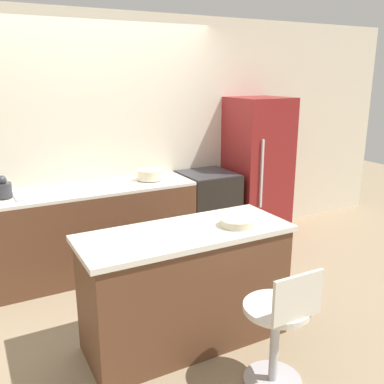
{
  "coord_description": "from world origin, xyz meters",
  "views": [
    {
      "loc": [
        -1.28,
        -3.74,
        1.99
      ],
      "look_at": [
        0.49,
        -0.43,
        0.94
      ],
      "focal_mm": 40.0,
      "sensor_mm": 36.0,
      "label": 1
    }
  ],
  "objects_px": {
    "oven_range": "(207,211)",
    "refrigerator": "(257,171)",
    "mixing_bowl": "(150,174)",
    "stool_chair": "(279,329)",
    "kettle": "(2,189)"
  },
  "relations": [
    {
      "from": "kettle",
      "to": "mixing_bowl",
      "type": "height_order",
      "value": "kettle"
    },
    {
      "from": "refrigerator",
      "to": "stool_chair",
      "type": "height_order",
      "value": "refrigerator"
    },
    {
      "from": "kettle",
      "to": "mixing_bowl",
      "type": "xyz_separation_m",
      "value": [
        1.44,
        0.0,
        -0.03
      ]
    },
    {
      "from": "oven_range",
      "to": "refrigerator",
      "type": "height_order",
      "value": "refrigerator"
    },
    {
      "from": "oven_range",
      "to": "stool_chair",
      "type": "relative_size",
      "value": 1.05
    },
    {
      "from": "refrigerator",
      "to": "mixing_bowl",
      "type": "height_order",
      "value": "refrigerator"
    },
    {
      "from": "stool_chair",
      "to": "kettle",
      "type": "height_order",
      "value": "kettle"
    },
    {
      "from": "oven_range",
      "to": "kettle",
      "type": "distance_m",
      "value": 2.2
    },
    {
      "from": "mixing_bowl",
      "to": "stool_chair",
      "type": "bearing_deg",
      "value": -91.77
    },
    {
      "from": "stool_chair",
      "to": "mixing_bowl",
      "type": "height_order",
      "value": "mixing_bowl"
    },
    {
      "from": "mixing_bowl",
      "to": "refrigerator",
      "type": "bearing_deg",
      "value": -1.37
    },
    {
      "from": "mixing_bowl",
      "to": "oven_range",
      "type": "bearing_deg",
      "value": -1.77
    },
    {
      "from": "refrigerator",
      "to": "oven_range",
      "type": "bearing_deg",
      "value": 179.03
    },
    {
      "from": "oven_range",
      "to": "mixing_bowl",
      "type": "bearing_deg",
      "value": 178.23
    },
    {
      "from": "stool_chair",
      "to": "kettle",
      "type": "bearing_deg",
      "value": 121.41
    }
  ]
}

